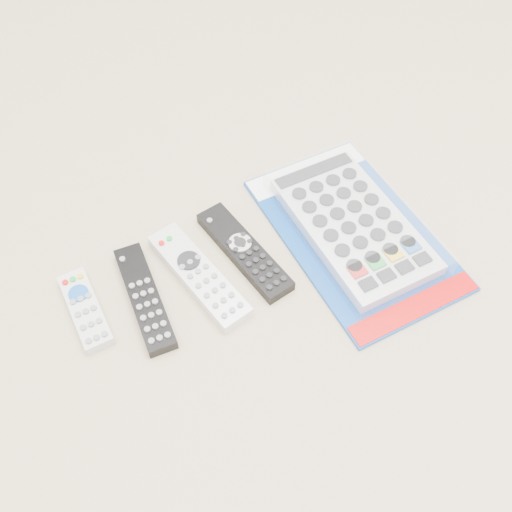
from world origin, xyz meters
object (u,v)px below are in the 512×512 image
remote_slim_black (145,298)px  remote_small_grey (85,310)px  remote_large_black (244,251)px  remote_silver_dvd (199,276)px  jumbo_remote_packaged (354,224)px

remote_slim_black → remote_small_grey: bearing=170.4°
remote_large_black → remote_small_grey: bearing=168.3°
remote_silver_dvd → jumbo_remote_packaged: 0.26m
remote_slim_black → remote_silver_dvd: size_ratio=0.92×
remote_large_black → jumbo_remote_packaged: bearing=-21.3°
remote_silver_dvd → remote_large_black: 0.08m
remote_small_grey → remote_silver_dvd: (0.17, -0.03, 0.00)m
remote_small_grey → remote_slim_black: same height
remote_slim_black → jumbo_remote_packaged: jumbo_remote_packaged is taller
remote_small_grey → jumbo_remote_packaged: bearing=-7.3°
remote_small_grey → remote_slim_black: bearing=-14.4°
remote_large_black → jumbo_remote_packaged: 0.18m
remote_silver_dvd → remote_slim_black: bearing=168.4°
remote_small_grey → jumbo_remote_packaged: jumbo_remote_packaged is taller
remote_large_black → jumbo_remote_packaged: size_ratio=0.54×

